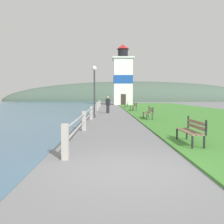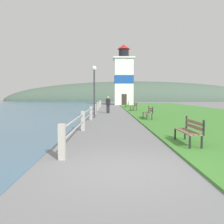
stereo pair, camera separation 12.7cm
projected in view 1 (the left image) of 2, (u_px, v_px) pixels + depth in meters
name	position (u px, v px, depth m)	size (l,w,h in m)	color
ground_plane	(127.00, 171.00, 5.62)	(160.00, 160.00, 0.00)	slate
grass_verge	(186.00, 112.00, 25.63)	(12.00, 59.70, 0.06)	#428433
seawall_railing	(95.00, 108.00, 22.92)	(0.18, 33.01, 0.95)	#A8A399
park_bench_near	(192.00, 130.00, 8.49)	(0.49, 1.67, 0.94)	#846B51
park_bench_midway	(149.00, 112.00, 17.74)	(0.50, 1.90, 0.94)	#846B51
park_bench_far	(134.00, 106.00, 27.56)	(0.58, 1.84, 0.94)	#846B51
park_bench_by_lighthouse	(127.00, 104.00, 36.27)	(0.62, 1.75, 0.94)	#846B51
lighthouse	(123.00, 79.00, 46.25)	(3.90, 3.90, 11.13)	white
person_strolling	(108.00, 104.00, 24.09)	(0.46, 0.37, 1.65)	#28282D
lamp_post	(94.00, 82.00, 18.99)	(0.36, 0.36, 3.96)	#333338
distant_hillside	(135.00, 101.00, 75.42)	(80.00, 16.00, 12.00)	#475B4C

